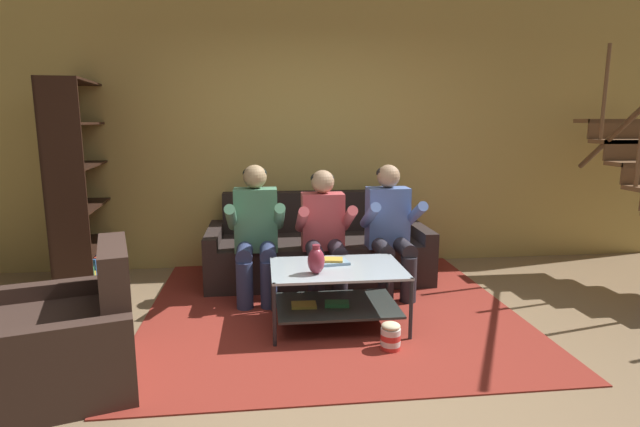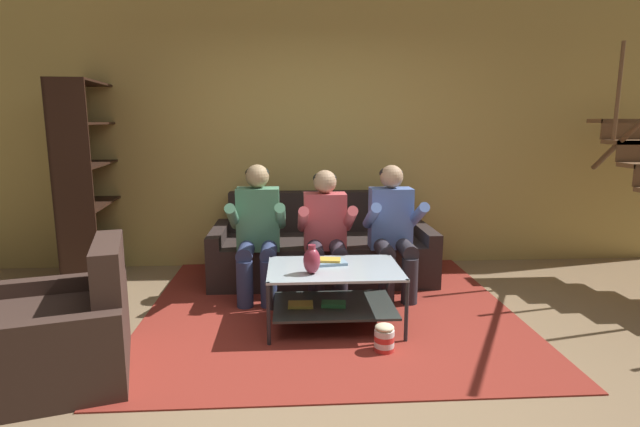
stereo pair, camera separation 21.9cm
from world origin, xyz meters
TOP-DOWN VIEW (x-y plane):
  - ground at (0.00, 0.00)m, footprint 16.80×16.80m
  - back_partition at (0.00, 2.46)m, footprint 8.40×0.12m
  - couch at (0.11, 1.92)m, footprint 2.16×0.94m
  - person_seated_left at (-0.49, 1.37)m, footprint 0.50×0.58m
  - person_seated_middle at (0.11, 1.37)m, footprint 0.50×0.58m
  - person_seated_right at (0.71, 1.37)m, footprint 0.50×0.58m
  - coffee_table at (0.12, 0.67)m, footprint 1.00×0.68m
  - area_rug at (0.12, 1.17)m, footprint 3.00×3.20m
  - vase at (-0.05, 0.53)m, footprint 0.12×0.12m
  - book_stack at (0.10, 0.77)m, footprint 0.26×0.19m
  - bookshelf at (-2.16, 1.93)m, footprint 0.42×1.02m
  - armchair at (-1.60, 0.00)m, footprint 1.02×1.10m
  - popcorn_tub at (0.43, 0.20)m, footprint 0.14×0.14m

SIDE VIEW (x-z plane):
  - ground at x=0.00m, z-range 0.00..0.00m
  - area_rug at x=0.12m, z-range 0.00..0.01m
  - popcorn_tub at x=0.43m, z-range 0.00..0.20m
  - couch at x=0.11m, z-range -0.14..0.68m
  - armchair at x=-1.60m, z-range -0.14..0.69m
  - coffee_table at x=0.12m, z-range 0.08..0.55m
  - book_stack at x=0.10m, z-range 0.46..0.50m
  - vase at x=-0.05m, z-range 0.46..0.68m
  - person_seated_middle at x=0.11m, z-range 0.05..1.18m
  - person_seated_right at x=0.71m, z-range 0.05..1.22m
  - person_seated_left at x=-0.49m, z-range 0.05..1.23m
  - bookshelf at x=-2.16m, z-range -0.25..1.67m
  - back_partition at x=0.00m, z-range 0.00..2.90m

